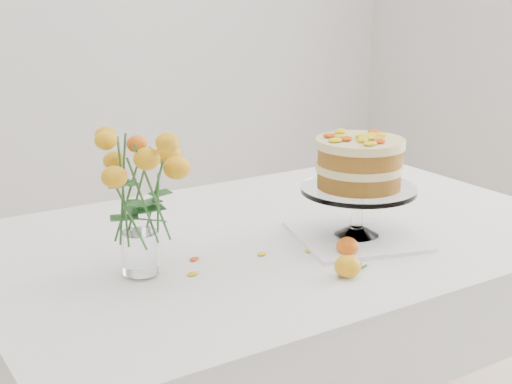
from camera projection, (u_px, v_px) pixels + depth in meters
table at (281, 264)px, 1.73m from camera, size 1.43×0.93×0.76m
napkin at (356, 236)px, 1.66m from camera, size 0.34×0.34×0.01m
cake_stand at (359, 168)px, 1.62m from camera, size 0.27×0.27×0.24m
rose_vase at (136, 172)px, 1.39m from camera, size 0.31×0.31×0.37m
loose_rose_near at (348, 266)px, 1.44m from camera, size 0.10×0.05×0.05m
loose_rose_far at (348, 247)px, 1.55m from camera, size 0.09×0.05×0.04m
stray_petal_a at (262, 254)px, 1.56m from camera, size 0.03×0.02×0.00m
stray_petal_b at (309, 251)px, 1.58m from camera, size 0.03×0.02×0.00m
stray_petal_c at (335, 253)px, 1.57m from camera, size 0.03×0.02×0.00m
stray_petal_d at (194, 259)px, 1.53m from camera, size 0.03×0.02×0.00m
stray_petal_e at (193, 274)px, 1.45m from camera, size 0.03×0.02×0.00m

